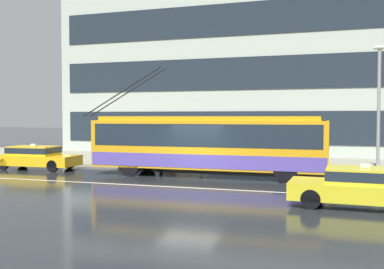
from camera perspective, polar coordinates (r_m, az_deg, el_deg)
ground_plane at (r=19.20m, az=-0.42°, el=-6.33°), size 160.00×160.00×0.00m
sidewalk_slab at (r=27.90m, az=5.30°, el=-3.48°), size 80.00×10.00×0.14m
lane_centre_line at (r=18.08m, az=-1.59°, el=-6.87°), size 72.00×0.14×0.01m
trolleybus at (r=21.34m, az=2.05°, el=-1.13°), size 12.30×2.57×5.37m
taxi_oncoming_far at (r=15.08m, az=21.17°, el=-6.19°), size 4.42×2.02×1.39m
taxi_queued_behind_bus at (r=25.66m, az=-19.69°, el=-2.69°), size 4.72×1.85×1.39m
bus_shelter at (r=25.52m, az=-1.83°, el=0.56°), size 3.75×1.80×2.60m
pedestrian_at_shelter at (r=25.03m, az=-4.15°, el=-0.25°), size 1.33×1.33×1.98m
pedestrian_approaching_curb at (r=25.21m, az=14.40°, el=-0.63°), size 1.29×1.29×1.90m
street_lamp at (r=23.20m, az=23.13°, el=4.51°), size 0.60×0.32×6.21m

